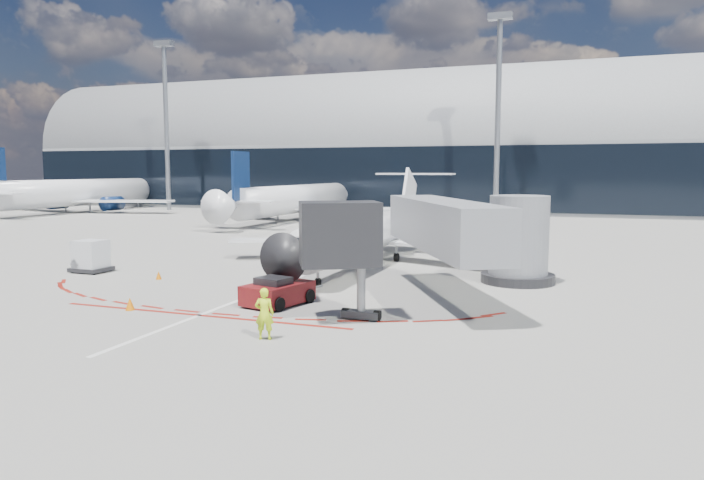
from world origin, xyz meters
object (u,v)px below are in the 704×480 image
(ramp_worker, at_px, (264,314))
(uld_container, at_px, (91,256))
(regional_jet, at_px, (372,231))
(pushback_tug, at_px, (278,292))

(ramp_worker, height_order, uld_container, uld_container)
(ramp_worker, bearing_deg, regional_jet, -98.27)
(regional_jet, xyz_separation_m, pushback_tug, (-0.04, -13.92, -1.55))
(regional_jet, distance_m, uld_container, 17.68)
(pushback_tug, relative_size, ramp_worker, 2.70)
(pushback_tug, bearing_deg, uld_container, 176.61)
(regional_jet, bearing_deg, pushback_tug, -90.17)
(ramp_worker, relative_size, uld_container, 0.91)
(regional_jet, bearing_deg, uld_container, -147.63)
(pushback_tug, distance_m, uld_container, 15.53)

